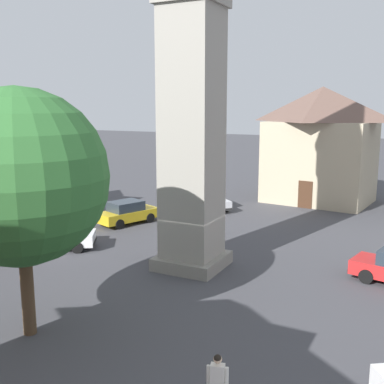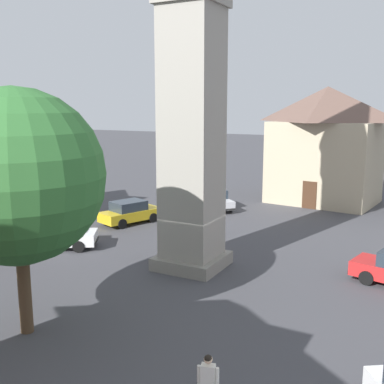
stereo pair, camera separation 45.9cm
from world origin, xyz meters
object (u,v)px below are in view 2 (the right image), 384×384
Objects in this scene: pedestrian at (208,380)px; car_black_far at (214,199)px; tree at (17,177)px; car_white_side at (57,235)px; car_silver_kerb at (130,212)px; building_terrace_right at (325,144)px.

car_black_far is at bearing -154.96° from pedestrian.
tree reaches higher than pedestrian.
tree is at bearing 37.73° from car_white_side.
car_silver_kerb is 6.42m from car_white_side.
car_silver_kerb is 1.01× the size of car_white_side.
tree reaches higher than car_silver_kerb.
car_silver_kerb is 20.11m from pedestrian.
car_silver_kerb is at bearing -158.10° from tree.
tree is at bearing 21.90° from car_silver_kerb.
car_white_side is 22.27m from building_terrace_right.
building_terrace_right is at bearing 143.34° from car_silver_kerb.
car_silver_kerb is 7.18m from car_black_far.
car_silver_kerb is 15.90m from tree.
car_white_side is 16.07m from pedestrian.
car_silver_kerb and car_white_side have the same top height.
building_terrace_right reaches higher than car_silver_kerb.
car_silver_kerb is 0.53× the size of tree.
building_terrace_right is (-6.60, 6.68, 3.93)m from car_black_far.
tree is 0.91× the size of building_terrace_right.
building_terrace_right is (-28.27, -3.44, 3.69)m from pedestrian.
car_white_side is at bearing -14.52° from car_black_far.
car_black_far is at bearing -172.78° from tree.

